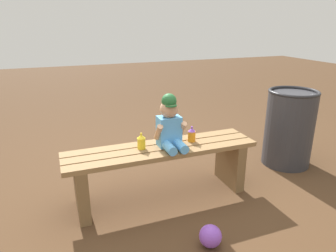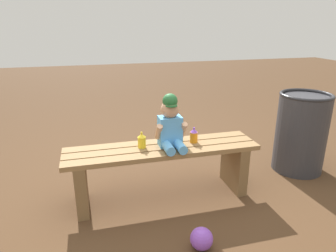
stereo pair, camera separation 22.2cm
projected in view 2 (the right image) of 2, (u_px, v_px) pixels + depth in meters
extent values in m
plane|color=#4C331E|center=(163.00, 196.00, 2.46)|extent=(16.00, 16.00, 0.00)
cube|color=olive|center=(166.00, 155.00, 2.21)|extent=(1.46, 0.11, 0.04)
cube|color=olive|center=(162.00, 149.00, 2.32)|extent=(1.46, 0.11, 0.04)
cube|color=olive|center=(159.00, 143.00, 2.43)|extent=(1.46, 0.11, 0.04)
cube|color=brown|center=(81.00, 184.00, 2.24)|extent=(0.08, 0.35, 0.39)
cube|color=brown|center=(234.00, 165.00, 2.54)|extent=(0.08, 0.35, 0.39)
cube|color=#59A5E5|center=(170.00, 131.00, 2.31)|extent=(0.17, 0.12, 0.23)
sphere|color=tan|center=(170.00, 109.00, 2.25)|extent=(0.14, 0.14, 0.14)
cylinder|color=#266633|center=(171.00, 105.00, 2.20)|extent=(0.09, 0.09, 0.01)
sphere|color=#266633|center=(170.00, 101.00, 2.23)|extent=(0.11, 0.11, 0.11)
cylinder|color=#5DAEF0|center=(168.00, 148.00, 2.21)|extent=(0.07, 0.16, 0.07)
cylinder|color=#5DAEF0|center=(180.00, 147.00, 2.23)|extent=(0.07, 0.16, 0.07)
cylinder|color=tan|center=(159.00, 132.00, 2.25)|extent=(0.04, 0.12, 0.14)
cylinder|color=tan|center=(183.00, 130.00, 2.30)|extent=(0.04, 0.12, 0.14)
cylinder|color=yellow|center=(142.00, 142.00, 2.29)|extent=(0.06, 0.06, 0.09)
cone|color=yellow|center=(142.00, 135.00, 2.27)|extent=(0.06, 0.06, 0.03)
cylinder|color=yellow|center=(142.00, 133.00, 2.26)|extent=(0.01, 0.01, 0.02)
cylinder|color=orange|center=(194.00, 137.00, 2.39)|extent=(0.06, 0.06, 0.09)
cone|color=#8C4CCC|center=(194.00, 131.00, 2.37)|extent=(0.06, 0.06, 0.03)
cylinder|color=#8C4CCC|center=(194.00, 128.00, 2.36)|extent=(0.01, 0.01, 0.02)
sphere|color=#8C4CCC|center=(202.00, 239.00, 1.87)|extent=(0.14, 0.14, 0.14)
cylinder|color=#333338|center=(301.00, 134.00, 2.80)|extent=(0.45, 0.45, 0.71)
torus|color=#232327|center=(307.00, 95.00, 2.68)|extent=(0.45, 0.45, 0.03)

